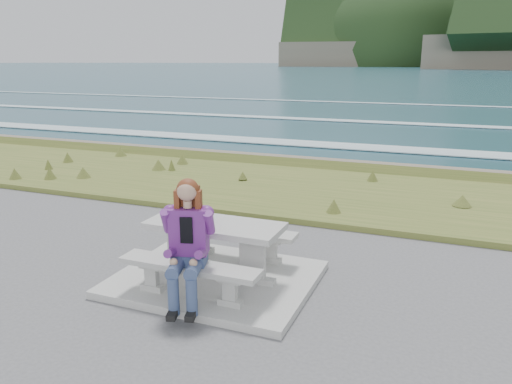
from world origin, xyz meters
TOP-DOWN VIEW (x-y plane):
  - concrete_slab at (0.00, 0.00)m, footprint 2.60×2.10m
  - picnic_table at (0.00, 0.00)m, footprint 1.80×0.75m
  - bench_landward at (0.00, -0.70)m, footprint 1.80×0.35m
  - bench_seaward at (0.00, 0.70)m, footprint 1.80×0.35m
  - grass_verge at (0.00, 5.00)m, footprint 160.00×4.50m
  - shore_drop at (0.00, 7.90)m, footprint 160.00×0.80m
  - ocean at (0.00, 25.09)m, footprint 1600.00×1600.00m
  - seated_woman at (0.05, -0.84)m, footprint 0.62×0.84m

SIDE VIEW (x-z plane):
  - ocean at x=0.00m, z-range -1.79..-1.70m
  - grass_verge at x=0.00m, z-range -0.11..0.11m
  - shore_drop at x=0.00m, z-range -1.10..1.10m
  - concrete_slab at x=0.00m, z-range 0.00..0.10m
  - bench_landward at x=0.00m, z-range 0.22..0.67m
  - bench_seaward at x=0.00m, z-range 0.22..0.67m
  - seated_woman at x=0.05m, z-range -0.10..1.40m
  - picnic_table at x=0.00m, z-range 0.31..1.06m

